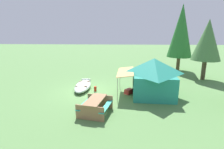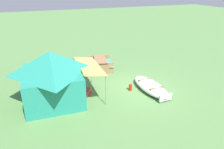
% 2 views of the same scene
% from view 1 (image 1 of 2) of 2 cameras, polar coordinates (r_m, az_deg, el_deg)
% --- Properties ---
extents(ground_plane, '(80.00, 80.00, 0.00)m').
position_cam_1_polar(ground_plane, '(13.00, -6.67, -5.38)').
color(ground_plane, '#578347').
extents(beached_rowboat, '(2.91, 1.11, 0.46)m').
position_cam_1_polar(beached_rowboat, '(13.55, -9.20, -3.58)').
color(beached_rowboat, silver).
rests_on(beached_rowboat, ground_plane).
extents(canvas_cabin_tent, '(3.50, 3.93, 2.50)m').
position_cam_1_polar(canvas_cabin_tent, '(12.22, 12.87, -0.57)').
color(canvas_cabin_tent, teal).
rests_on(canvas_cabin_tent, ground_plane).
extents(picnic_table, '(2.04, 1.81, 0.79)m').
position_cam_1_polar(picnic_table, '(9.62, -5.33, -9.43)').
color(picnic_table, '#936C47').
rests_on(picnic_table, ground_plane).
extents(cooler_box, '(0.69, 0.65, 0.32)m').
position_cam_1_polar(cooler_box, '(12.51, 5.30, -5.35)').
color(cooler_box, '#B4312A').
rests_on(cooler_box, ground_plane).
extents(fuel_can, '(0.24, 0.24, 0.35)m').
position_cam_1_polar(fuel_can, '(12.99, -5.30, -4.54)').
color(fuel_can, red).
rests_on(fuel_can, ground_plane).
extents(pine_tree_far_center, '(2.39, 2.39, 5.16)m').
position_cam_1_polar(pine_tree_far_center, '(17.36, 27.95, 9.55)').
color(pine_tree_far_center, '#4A3A2B').
rests_on(pine_tree_far_center, ground_plane).
extents(pine_tree_side, '(2.50, 2.50, 6.78)m').
position_cam_1_polar(pine_tree_side, '(20.10, 21.02, 12.68)').
color(pine_tree_side, brown).
rests_on(pine_tree_side, ground_plane).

